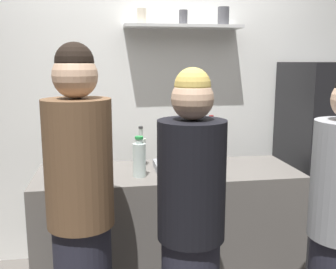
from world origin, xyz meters
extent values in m
cube|color=white|center=(0.00, 1.25, 1.30)|extent=(4.80, 0.10, 2.60)
cube|color=silver|center=(0.22, 1.09, 1.90)|extent=(0.92, 0.22, 0.02)
cylinder|color=beige|center=(-0.10, 1.09, 1.97)|extent=(0.07, 0.07, 0.12)
cylinder|color=#4C4C51|center=(0.22, 1.09, 1.97)|extent=(0.07, 0.07, 0.11)
cylinder|color=#4C4C51|center=(0.54, 1.09, 1.98)|extent=(0.09, 0.09, 0.14)
cube|color=black|center=(1.34, 0.85, 0.81)|extent=(0.60, 0.64, 1.63)
cube|color=#66605B|center=(0.01, 0.54, 0.45)|extent=(1.77, 0.62, 0.90)
cube|color=gray|center=(0.09, 0.57, 0.93)|extent=(0.34, 0.24, 0.05)
cylinder|color=#B2B2B7|center=(-0.72, 0.44, 0.97)|extent=(0.11, 0.11, 0.13)
cylinder|color=silver|center=(-0.71, 0.45, 1.03)|extent=(0.01, 0.01, 0.17)
cylinder|color=silver|center=(-0.70, 0.44, 1.02)|extent=(0.01, 0.03, 0.15)
cylinder|color=silver|center=(-0.69, 0.43, 1.03)|extent=(0.01, 0.04, 0.17)
cylinder|color=silver|center=(-0.70, 0.46, 1.03)|extent=(0.02, 0.03, 0.18)
cylinder|color=silver|center=(-0.71, 0.42, 1.02)|extent=(0.04, 0.02, 0.15)
cylinder|color=silver|center=(-0.72, 0.44, 1.02)|extent=(0.01, 0.01, 0.16)
cylinder|color=silver|center=(-0.71, 0.43, 1.02)|extent=(0.01, 0.01, 0.16)
cylinder|color=silver|center=(-0.70, 0.44, 1.03)|extent=(0.01, 0.03, 0.18)
cylinder|color=#472814|center=(0.37, 0.75, 1.02)|extent=(0.07, 0.07, 0.24)
cylinder|color=#472814|center=(0.37, 0.75, 1.19)|extent=(0.03, 0.03, 0.09)
cylinder|color=maroon|center=(0.37, 0.75, 1.24)|extent=(0.03, 0.03, 0.02)
cylinder|color=#B2BFB2|center=(-0.16, 0.70, 1.00)|extent=(0.07, 0.07, 0.20)
cylinder|color=#B2BFB2|center=(-0.16, 0.70, 1.14)|extent=(0.03, 0.03, 0.07)
cylinder|color=#333333|center=(-0.16, 0.70, 1.18)|extent=(0.03, 0.03, 0.02)
cylinder|color=#19471E|center=(0.23, 0.37, 1.00)|extent=(0.08, 0.08, 0.20)
cylinder|color=#19471E|center=(0.23, 0.37, 1.15)|extent=(0.03, 0.03, 0.08)
cylinder|color=black|center=(0.23, 0.37, 1.20)|extent=(0.04, 0.04, 0.02)
cylinder|color=silver|center=(-0.19, 0.43, 1.01)|extent=(0.08, 0.08, 0.22)
cylinder|color=silver|center=(-0.19, 0.43, 1.14)|extent=(0.05, 0.05, 0.03)
cylinder|color=#268C3F|center=(-0.19, 0.43, 1.16)|extent=(0.05, 0.05, 0.02)
cylinder|color=brown|center=(-0.54, -0.06, 1.14)|extent=(0.34, 0.34, 0.64)
sphere|color=#D8AD8C|center=(-0.54, -0.06, 1.57)|extent=(0.22, 0.22, 0.22)
sphere|color=black|center=(-0.54, -0.06, 1.63)|extent=(0.19, 0.19, 0.19)
cylinder|color=black|center=(0.01, -0.19, 1.06)|extent=(0.34, 0.34, 0.60)
sphere|color=#D8AD8C|center=(0.01, -0.19, 1.46)|extent=(0.21, 0.21, 0.21)
sphere|color=#D8B759|center=(0.01, -0.19, 1.52)|extent=(0.17, 0.17, 0.17)
camera|label=1|loc=(-0.40, -2.00, 1.64)|focal=41.92mm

